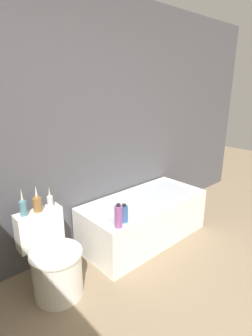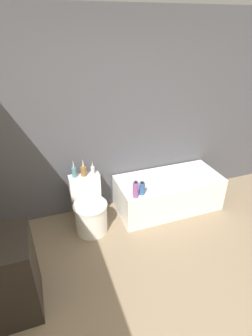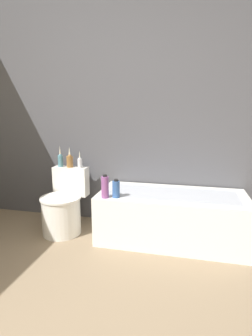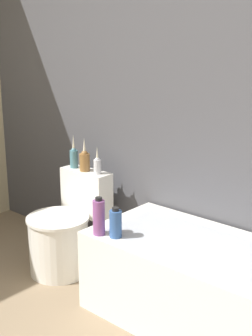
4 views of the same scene
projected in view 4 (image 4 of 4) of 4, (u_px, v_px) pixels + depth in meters
name	position (u px, v px, depth m)	size (l,w,h in m)	color
wall_back_tiled	(152.00, 85.00, 3.07)	(6.40, 0.06, 2.60)	#4C4C51
bathtub	(214.00, 290.00, 2.59)	(1.47, 0.67, 0.50)	white
toilet	(65.00, 233.00, 3.28)	(0.43, 0.57, 0.68)	white
vase_gold	(74.00, 157.00, 3.38)	(0.06, 0.06, 0.24)	teal
vase_silver	(85.00, 160.00, 3.30)	(0.07, 0.07, 0.24)	olive
vase_bronze	(97.00, 165.00, 3.23)	(0.05, 0.05, 0.19)	silver
shampoo_bottle_tall	(99.00, 217.00, 2.69)	(0.07, 0.07, 0.23)	#8C4C8C
shampoo_bottle_short	(116.00, 223.00, 2.66)	(0.07, 0.07, 0.18)	#335999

